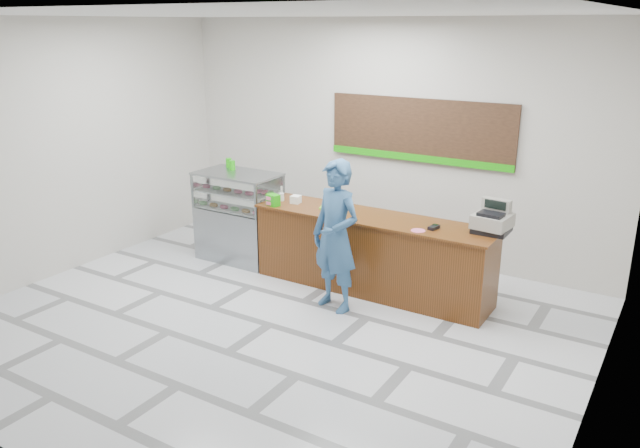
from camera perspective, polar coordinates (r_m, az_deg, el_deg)
The scene contains 16 objects.
floor at distance 7.51m, azimuth -4.66°, elevation -9.17°, with size 7.00×7.00×0.00m, color silver.
back_wall at distance 9.41m, azimuth 6.00°, elevation 7.65°, with size 7.00×7.00×0.00m, color beige.
ceiling at distance 6.69m, azimuth -5.45°, elevation 18.60°, with size 7.00×7.00×0.00m, color silver.
sales_counter at distance 8.25m, azimuth 4.74°, elevation -2.70°, with size 3.26×0.76×1.03m.
display_case at distance 9.35m, azimuth -7.42°, elevation 0.75°, with size 1.22×0.72×1.33m.
menu_board at distance 9.12m, azimuth 9.06°, elevation 8.37°, with size 2.80×0.06×0.90m.
cash_register at distance 7.69m, azimuth 15.51°, elevation 0.32°, with size 0.44×0.46×0.38m.
card_terminal at distance 7.67m, azimuth 10.37°, elevation -0.31°, with size 0.08×0.17×0.04m, color black.
serving_tray at distance 8.43m, azimuth 1.38°, elevation 1.57°, with size 0.45×0.38×0.02m.
napkin_box at distance 8.64m, azimuth -2.23°, elevation 2.26°, with size 0.12×0.12×0.11m, color white.
straw_cup at distance 8.77m, azimuth -3.53°, elevation 2.49°, with size 0.07×0.07×0.11m, color silver.
promo_box at distance 8.53m, azimuth -4.30°, elevation 2.20°, with size 0.18×0.12×0.16m, color #1CA80B.
donut_decal at distance 7.58m, azimuth 8.96°, elevation -0.60°, with size 0.18×0.18×0.00m, color #EC628C.
green_cup_left at distance 9.55m, azimuth -8.33°, elevation 5.56°, with size 0.09×0.09×0.14m, color #1CA80B.
green_cup_right at distance 9.37m, azimuth -8.03°, elevation 5.34°, with size 0.09×0.09×0.14m, color #1CA80B.
customer at distance 7.57m, azimuth 1.46°, elevation -1.12°, with size 0.69×0.45×1.89m, color #325D8A.
Camera 1 is at (4.01, -5.35, 3.41)m, focal length 35.00 mm.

